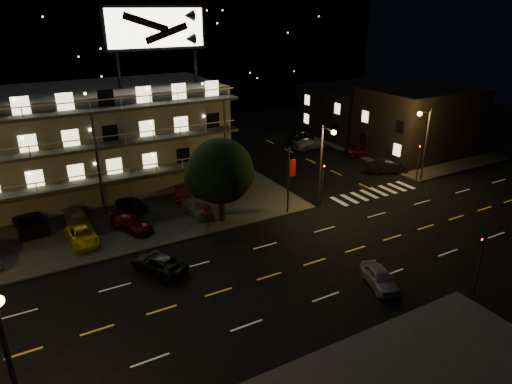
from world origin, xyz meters
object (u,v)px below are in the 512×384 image
lot_car_7 (75,215)px  tree (220,173)px  lot_car_4 (197,207)px  road_car_west (158,263)px  lot_car_2 (83,236)px  side_car_0 (387,167)px  road_car_east (380,277)px

lot_car_7 → tree: bearing=153.2°
lot_car_7 → lot_car_4: bearing=160.0°
tree → road_car_west: 9.99m
lot_car_2 → side_car_0: side_car_0 is taller
lot_car_4 → road_car_east: (6.59, -16.76, -0.21)m
lot_car_4 → side_car_0: (23.63, 0.08, -0.10)m
tree → lot_car_4: bearing=122.8°
tree → road_car_east: (5.18, -14.57, -3.97)m
lot_car_2 → side_car_0: 33.81m
lot_car_7 → side_car_0: bearing=174.5°
tree → road_car_west: tree is taller
lot_car_4 → lot_car_7: lot_car_4 is taller
tree → lot_car_7: (-11.44, 5.99, -3.83)m
road_car_east → lot_car_4: bearing=128.8°
lot_car_2 → lot_car_4: size_ratio=1.06×
lot_car_2 → tree: bearing=-11.6°
side_car_0 → road_car_west: (-29.74, -7.51, -0.12)m
lot_car_2 → lot_car_4: 10.19m
lot_car_2 → road_car_east: bearing=-47.4°
side_car_0 → tree: bearing=120.0°
road_car_east → lot_car_7: bearing=146.3°
lot_car_2 → lot_car_4: (10.18, 0.49, 0.10)m
lot_car_4 → side_car_0: lot_car_4 is taller
lot_car_7 → side_car_0: side_car_0 is taller
lot_car_7 → side_car_0: 33.86m
lot_car_4 → side_car_0: 23.63m
lot_car_7 → lot_car_2: bearing=88.9°
lot_car_7 → road_car_east: lot_car_7 is taller
side_car_0 → road_car_west: bearing=128.4°
tree → lot_car_2: bearing=171.7°
road_car_east → road_car_west: road_car_east is taller
side_car_0 → road_car_west: side_car_0 is taller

